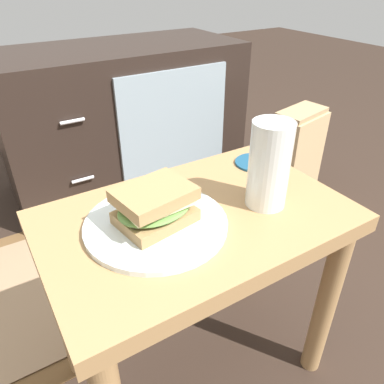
{
  "coord_description": "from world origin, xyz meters",
  "views": [
    {
      "loc": [
        -0.3,
        -0.47,
        0.85
      ],
      "look_at": [
        -0.01,
        0.0,
        0.51
      ],
      "focal_mm": 34.78,
      "sensor_mm": 36.0,
      "label": 1
    }
  ],
  "objects_px": {
    "sandwich_front": "(155,206)",
    "beer_glass": "(269,166)",
    "plate": "(156,224)",
    "paper_bag": "(295,157)",
    "tv_cabinet": "(124,118)",
    "coaster": "(255,163)"
  },
  "relations": [
    {
      "from": "sandwich_front",
      "to": "beer_glass",
      "type": "bearing_deg",
      "value": -11.72
    },
    {
      "from": "tv_cabinet",
      "to": "coaster",
      "type": "distance_m",
      "value": 0.87
    },
    {
      "from": "plate",
      "to": "sandwich_front",
      "type": "distance_m",
      "value": 0.04
    },
    {
      "from": "plate",
      "to": "coaster",
      "type": "relative_size",
      "value": 2.73
    },
    {
      "from": "plate",
      "to": "beer_glass",
      "type": "relative_size",
      "value": 1.53
    },
    {
      "from": "tv_cabinet",
      "to": "paper_bag",
      "type": "distance_m",
      "value": 0.72
    },
    {
      "from": "beer_glass",
      "to": "coaster",
      "type": "distance_m",
      "value": 0.18
    },
    {
      "from": "tv_cabinet",
      "to": "paper_bag",
      "type": "height_order",
      "value": "tv_cabinet"
    },
    {
      "from": "coaster",
      "to": "tv_cabinet",
      "type": "bearing_deg",
      "value": 88.65
    },
    {
      "from": "coaster",
      "to": "paper_bag",
      "type": "distance_m",
      "value": 0.69
    },
    {
      "from": "beer_glass",
      "to": "paper_bag",
      "type": "height_order",
      "value": "beer_glass"
    },
    {
      "from": "plate",
      "to": "paper_bag",
      "type": "xyz_separation_m",
      "value": [
        0.83,
        0.44,
        -0.28
      ]
    },
    {
      "from": "sandwich_front",
      "to": "paper_bag",
      "type": "height_order",
      "value": "sandwich_front"
    },
    {
      "from": "coaster",
      "to": "paper_bag",
      "type": "xyz_separation_m",
      "value": [
        0.53,
        0.35,
        -0.27
      ]
    },
    {
      "from": "beer_glass",
      "to": "tv_cabinet",
      "type": "bearing_deg",
      "value": 83.68
    },
    {
      "from": "beer_glass",
      "to": "coaster",
      "type": "bearing_deg",
      "value": 56.53
    },
    {
      "from": "sandwich_front",
      "to": "coaster",
      "type": "bearing_deg",
      "value": 17.05
    },
    {
      "from": "paper_bag",
      "to": "plate",
      "type": "bearing_deg",
      "value": -151.86
    },
    {
      "from": "plate",
      "to": "paper_bag",
      "type": "height_order",
      "value": "plate"
    },
    {
      "from": "tv_cabinet",
      "to": "beer_glass",
      "type": "xyz_separation_m",
      "value": [
        -0.11,
        -0.99,
        0.25
      ]
    },
    {
      "from": "tv_cabinet",
      "to": "coaster",
      "type": "bearing_deg",
      "value": -91.35
    },
    {
      "from": "tv_cabinet",
      "to": "plate",
      "type": "xyz_separation_m",
      "value": [
        -0.32,
        -0.94,
        0.17
      ]
    }
  ]
}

